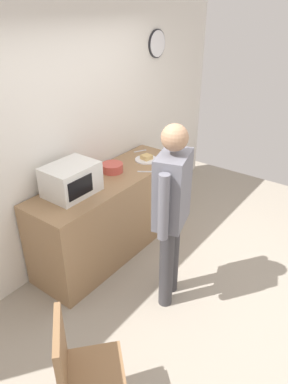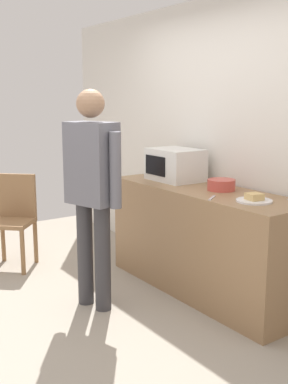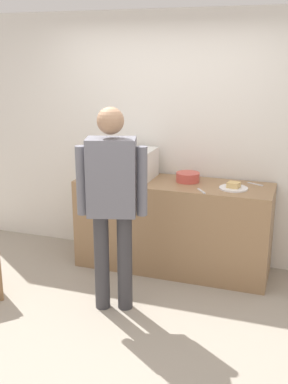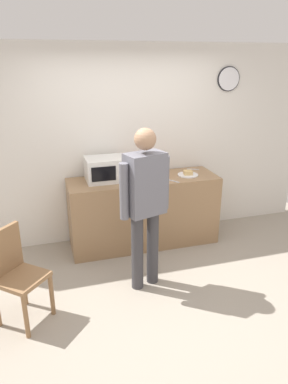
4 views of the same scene
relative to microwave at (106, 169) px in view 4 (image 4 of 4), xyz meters
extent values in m
plane|color=#9E9384|center=(0.34, -1.28, -1.08)|extent=(6.00, 6.00, 0.00)
cube|color=silver|center=(0.34, 0.32, 0.22)|extent=(5.40, 0.10, 2.60)
cylinder|color=white|center=(1.79, 0.25, 1.06)|extent=(0.30, 0.03, 0.30)
cylinder|color=black|center=(1.79, 0.26, 1.06)|extent=(0.33, 0.02, 0.33)
cube|color=#93704C|center=(0.49, -0.06, -0.62)|extent=(1.97, 0.62, 0.93)
cube|color=silver|center=(0.00, 0.00, 0.00)|extent=(0.50, 0.38, 0.30)
cube|color=black|center=(-0.06, -0.19, 0.00)|extent=(0.30, 0.01, 0.18)
cylinder|color=white|center=(1.09, -0.10, -0.14)|extent=(0.27, 0.27, 0.01)
cube|color=#D9B36E|center=(1.09, -0.10, -0.11)|extent=(0.13, 0.13, 0.05)
cylinder|color=#C64C42|center=(0.61, 0.01, -0.10)|extent=(0.24, 0.24, 0.09)
cube|color=silver|center=(0.82, -0.28, -0.15)|extent=(0.11, 0.15, 0.01)
cube|color=silver|center=(1.27, 0.13, -0.15)|extent=(0.16, 0.09, 0.01)
cylinder|color=#38373B|center=(0.31, -0.98, -0.64)|extent=(0.13, 0.13, 0.87)
cylinder|color=#38373B|center=(0.12, -1.04, -0.64)|extent=(0.13, 0.13, 0.87)
cube|color=slate|center=(0.22, -1.01, 0.12)|extent=(0.45, 0.34, 0.65)
cylinder|color=slate|center=(0.46, -0.94, 0.08)|extent=(0.09, 0.09, 0.58)
cylinder|color=slate|center=(-0.02, -1.08, 0.08)|extent=(0.09, 0.09, 0.58)
sphere|color=#A37A5B|center=(0.22, -1.01, 0.58)|extent=(0.22, 0.22, 0.22)
cylinder|color=olive|center=(-1.04, -1.50, -0.86)|extent=(0.04, 0.04, 0.45)
cylinder|color=olive|center=(-0.80, -1.24, -0.86)|extent=(0.04, 0.04, 0.45)
cylinder|color=olive|center=(-1.07, -1.00, -0.86)|extent=(0.04, 0.04, 0.45)
cube|color=olive|center=(-1.06, -1.25, -0.61)|extent=(0.56, 0.56, 0.04)
cube|color=olive|center=(-1.19, -1.13, -0.37)|extent=(0.30, 0.32, 0.45)
camera|label=1|loc=(-2.01, -2.37, 1.51)|focal=32.89mm
camera|label=2|loc=(3.49, -2.78, 0.62)|focal=44.40mm
camera|label=3|loc=(1.69, -4.45, 1.09)|focal=43.98mm
camera|label=4|loc=(-0.77, -4.30, 1.31)|focal=33.47mm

